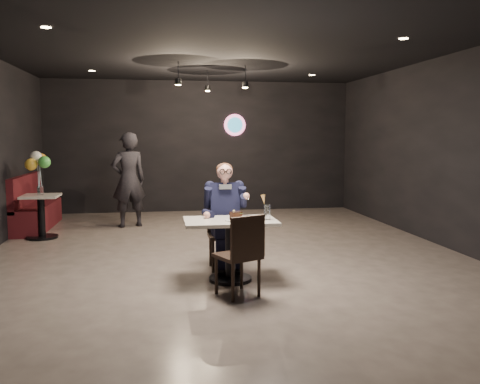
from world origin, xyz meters
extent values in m
plane|color=gray|center=(0.00, 0.00, 0.00)|extent=(9.00, 9.00, 0.00)
cube|color=black|center=(0.00, 2.00, 2.88)|extent=(1.40, 1.20, 0.36)
cube|color=white|center=(-0.10, -1.33, 0.38)|extent=(1.10, 0.70, 0.75)
cube|color=black|center=(-0.10, -0.78, 0.46)|extent=(0.42, 0.46, 0.92)
cube|color=black|center=(-0.10, -1.91, 0.46)|extent=(0.57, 0.59, 0.92)
cube|color=black|center=(-0.10, -0.78, 0.72)|extent=(0.60, 0.80, 1.44)
cylinder|color=white|center=(-0.08, -1.43, 0.76)|extent=(0.21, 0.21, 0.01)
cube|color=black|center=(-0.05, -1.42, 0.81)|extent=(0.15, 0.14, 0.09)
ellipsoid|color=#297E33|center=(0.00, -1.44, 0.84)|extent=(0.06, 0.04, 0.01)
cylinder|color=silver|center=(0.33, -1.40, 0.84)|extent=(0.08, 0.08, 0.18)
cone|color=tan|center=(0.29, -1.38, 0.99)|extent=(0.07, 0.07, 0.12)
cube|color=#410D13|center=(-3.25, 2.70, 0.51)|extent=(0.51, 2.04, 1.02)
cube|color=white|center=(-2.95, 1.70, 0.37)|extent=(0.60, 0.60, 0.74)
cylinder|color=silver|center=(-2.95, 1.70, 0.83)|extent=(0.10, 0.10, 0.15)
cube|color=gold|center=(-2.95, 1.70, 1.21)|extent=(0.37, 0.37, 0.61)
imported|color=black|center=(-1.53, 2.61, 0.91)|extent=(0.77, 0.63, 1.82)
camera|label=1|loc=(-0.92, -7.30, 1.75)|focal=38.00mm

